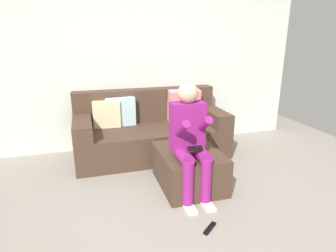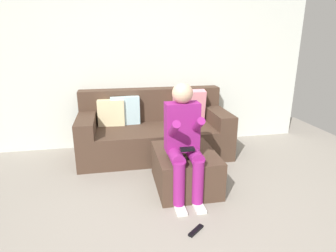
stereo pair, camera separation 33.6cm
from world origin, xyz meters
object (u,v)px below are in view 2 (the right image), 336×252
object	(u,v)px
couch_sectional	(154,130)
ottoman	(185,169)
person_seated	(184,138)
remote_near_ottoman	(196,231)

from	to	relation	value
couch_sectional	ottoman	xyz separation A→B (m)	(0.21, -1.05, -0.13)
couch_sectional	person_seated	distance (m)	1.29
ottoman	person_seated	bearing A→B (deg)	-109.56
couch_sectional	remote_near_ottoman	xyz separation A→B (m)	(0.10, -1.86, -0.33)
couch_sectional	ottoman	world-z (taller)	couch_sectional
ottoman	remote_near_ottoman	size ratio (longest dim) A/B	4.48
couch_sectional	person_seated	world-z (taller)	person_seated
ottoman	remote_near_ottoman	xyz separation A→B (m)	(-0.10, -0.81, -0.20)
ottoman	person_seated	world-z (taller)	person_seated
person_seated	ottoman	bearing A→B (deg)	70.44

